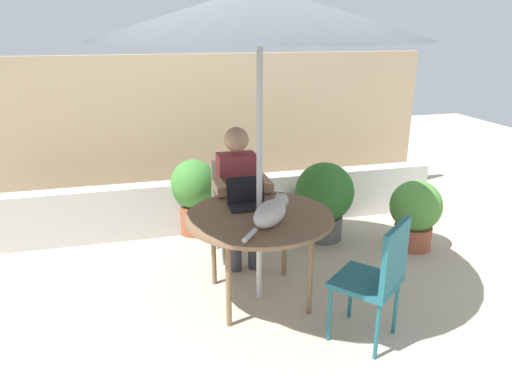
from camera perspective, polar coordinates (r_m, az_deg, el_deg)
The scene contains 13 objects.
ground_plane at distance 3.91m, azimuth 0.38°, elevation -12.52°, with size 14.00×14.00×0.00m, color #BCAD93.
fence_back at distance 5.66m, azimuth -5.60°, elevation 7.22°, with size 5.29×0.08×1.77m, color tan.
planter_wall_low at distance 5.07m, azimuth -3.89°, elevation -1.38°, with size 4.77×0.20×0.55m, color beige.
patio_table at distance 3.60m, azimuth 0.40°, elevation -3.54°, with size 1.12×1.12×0.71m.
patio_umbrella at distance 3.32m, azimuth 0.47°, elevation 20.64°, with size 2.25×2.25×2.31m.
chair_occupied at distance 4.45m, azimuth -2.53°, elevation -0.94°, with size 0.40×0.40×0.89m.
chair_empty at distance 3.27m, azimuth 14.51°, elevation -9.44°, with size 0.56×0.56×0.89m.
person_seated at distance 4.25m, azimuth -2.11°, elevation 0.50°, with size 0.48×0.48×1.23m.
laptop at distance 3.76m, azimuth -1.15°, elevation -0.69°, with size 0.31×0.26×0.21m.
cat at distance 3.41m, azimuth 1.83°, elevation -2.47°, with size 0.47×0.52×0.17m.
potted_plant_near_fence at distance 4.80m, azimuth 8.18°, elevation -0.64°, with size 0.58×0.58×0.80m.
potted_plant_by_chair at distance 4.83m, azimuth 18.55°, elevation -2.27°, with size 0.49×0.49×0.68m.
potted_plant_corner at distance 4.93m, azimuth -7.47°, elevation -0.06°, with size 0.47×0.47×0.79m.
Camera 1 is at (-0.87, -3.21, 2.06)m, focal length 33.34 mm.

